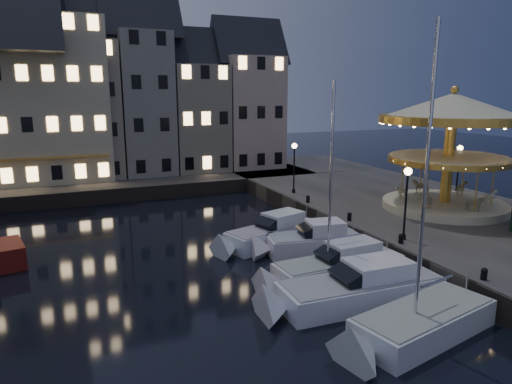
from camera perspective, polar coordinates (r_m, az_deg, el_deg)
name	(u,v)px	position (r m, az deg, el deg)	size (l,w,h in m)	color
ground	(300,288)	(23.35, 5.56, -11.81)	(160.00, 160.00, 0.00)	black
quay_east	(430,217)	(35.75, 20.91, -2.88)	(16.00, 56.00, 1.30)	#474442
quay_north	(92,185)	(47.54, -19.82, 0.82)	(44.00, 12.00, 1.30)	#474442
quaywall_e	(337,229)	(30.87, 10.08, -4.58)	(0.15, 44.00, 1.30)	#47423A
quaywall_n	(121,196)	(41.83, -16.56, -0.45)	(48.00, 0.15, 1.30)	#47423A
streetlamp_b	(406,193)	(26.90, 18.30, -0.12)	(0.44, 0.44, 4.17)	black
streetlamp_c	(294,161)	(37.90, 4.79, 3.92)	(0.44, 0.44, 4.17)	black
streetlamp_d	(459,164)	(39.65, 24.00, 3.27)	(0.44, 0.44, 4.17)	black
bollard_a	(484,273)	(23.15, 26.62, -9.06)	(0.30, 0.30, 0.57)	black
bollard_b	(401,238)	(26.76, 17.68, -5.50)	(0.30, 0.30, 0.57)	black
bollard_c	(349,216)	(30.54, 11.60, -2.97)	(0.30, 0.30, 0.57)	black
bollard_d	(308,199)	(35.05, 6.52, -0.83)	(0.30, 0.30, 0.57)	black
townhouse_nb	(16,106)	(48.80, -27.82, 9.46)	(6.16, 8.00, 13.80)	gray
townhouse_nc	(84,100)	(48.71, -20.67, 10.66)	(6.82, 8.00, 14.80)	gray
townhouse_nd	(143,95)	(49.31, -13.91, 11.68)	(5.50, 8.00, 15.80)	gray
townhouse_ne	(195,109)	(50.52, -7.62, 10.23)	(6.16, 8.00, 12.80)	gray
townhouse_nf	(247,104)	(52.45, -1.14, 10.95)	(6.82, 8.00, 13.80)	tan
hotel_corner	(15,90)	(48.78, -27.94, 11.22)	(17.60, 9.00, 16.80)	#BDB795
motorboat_a	(415,327)	(19.66, 19.24, -15.61)	(7.51, 3.78, 12.41)	silver
motorboat_b	(353,291)	(21.81, 11.98, -11.98)	(8.75, 2.85, 2.15)	silver
motorboat_c	(332,268)	(24.10, 9.53, -9.40)	(8.07, 2.38, 10.70)	silver
motorboat_d	(307,243)	(27.85, 6.45, -6.37)	(6.83, 3.19, 2.15)	silver
motorboat_e	(269,235)	(29.19, 1.66, -5.40)	(7.64, 4.16, 2.15)	silver
carousel	(451,129)	(34.85, 23.21, 7.22)	(9.94, 9.94, 8.69)	beige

